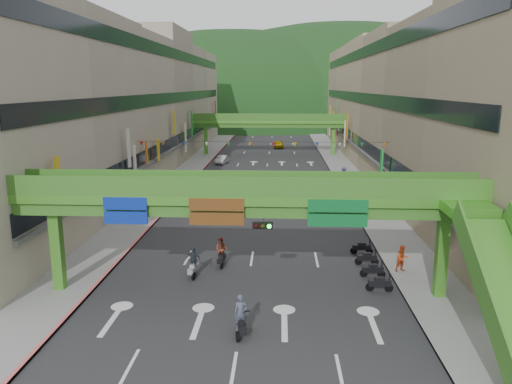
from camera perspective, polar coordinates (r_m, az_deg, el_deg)
The scene contains 23 objects.
ground at distance 24.24m, azimuth -2.14°, elevation -17.26°, with size 320.00×320.00×0.00m, color black.
road_slab at distance 72.06m, azimuth 1.22°, elevation 2.62°, with size 18.00×140.00×0.02m, color #28282B.
sidewalk_left at distance 73.16m, azimuth -7.43°, elevation 2.71°, with size 4.00×140.00×0.15m, color gray.
sidewalk_right at distance 72.60m, azimuth 9.94°, elevation 2.56°, with size 4.00×140.00×0.15m, color gray.
curb_left at distance 72.85m, azimuth -5.96°, elevation 2.72°, with size 0.20×140.00×0.18m, color #CC5959.
curb_right at distance 72.38m, azimuth 8.45°, elevation 2.59°, with size 0.20×140.00×0.18m, color gray.
building_row_left at distance 74.07m, azimuth -13.77°, elevation 9.89°, with size 12.80×95.00×19.00m.
building_row_right at distance 73.11m, azimuth 16.48°, elevation 9.72°, with size 12.80×95.00×19.00m.
overpass_near at distance 27.28m, azimuth 0.69°, elevation -2.07°, with size 28.00×12.27×7.10m.
overpass_far at distance 86.31m, azimuth 1.51°, elevation 7.79°, with size 28.00×2.20×7.10m.
hill_left at distance 182.22m, azimuth -2.59°, elevation 8.35°, with size 168.00×140.00×112.00m, color #1C4419.
hill_right at distance 202.72m, azimuth 9.40°, elevation 8.58°, with size 208.00×176.00×128.00m, color #1C4419.
bunting_string at distance 51.42m, azimuth 0.65°, elevation 5.49°, with size 26.00×0.36×0.47m.
scooter_rider_near at distance 24.65m, azimuth -1.74°, elevation -14.09°, with size 0.77×1.58×2.13m.
scooter_rider_mid at distance 33.54m, azimuth -3.97°, elevation -6.81°, with size 0.87×1.60×2.00m.
scooter_rider_left at distance 31.90m, azimuth -7.18°, elevation -7.97°, with size 1.01×1.59×1.98m.
scooter_rider_far at distance 54.67m, azimuth -3.42°, elevation 0.68°, with size 0.91×1.60×2.11m.
parked_scooter_row at distance 33.59m, azimuth 12.87°, elevation -7.98°, with size 1.60×7.15×1.08m.
car_silver at distance 77.29m, azimuth -3.88°, elevation 3.70°, with size 1.34×3.85×1.27m, color silver.
car_yellow at distance 96.62m, azimuth 2.63°, elevation 5.45°, with size 1.70×4.22×1.44m, color #D5A701.
pedestrian_red at distance 33.62m, azimuth 16.37°, elevation -7.54°, with size 0.84×0.65×1.72m, color #B73E14.
pedestrian_dark at distance 55.44m, azimuth 13.43°, elevation 0.22°, with size 0.92×0.38×1.58m, color #23212B.
pedestrian_blue at distance 62.53m, azimuth 9.99°, elevation 1.83°, with size 0.87×0.56×1.86m, color #2C2E53.
Camera 1 is at (1.88, -21.05, 11.88)m, focal length 35.00 mm.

